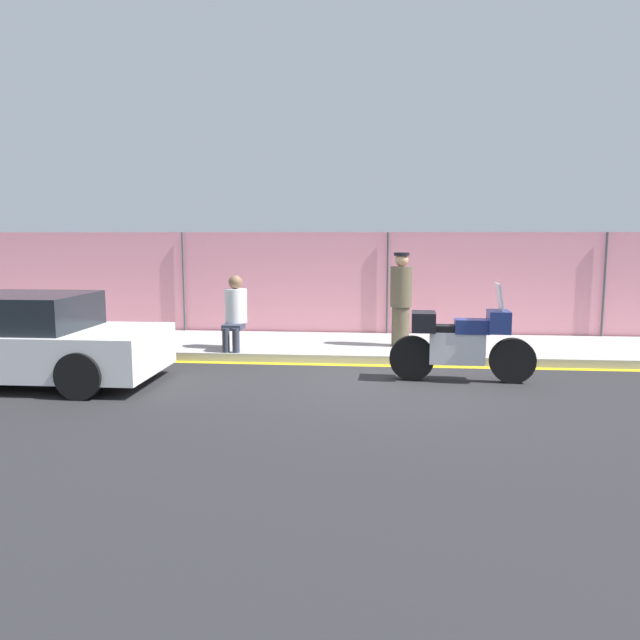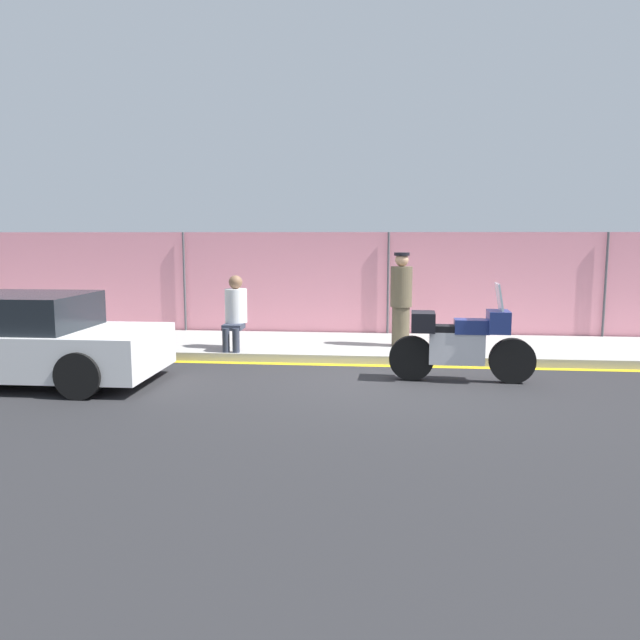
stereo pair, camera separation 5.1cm
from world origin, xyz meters
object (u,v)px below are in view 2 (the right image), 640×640
object	(u,v)px
parked_car_left_down_street	(23,340)
motorcycle	(460,342)
officer_standing	(401,299)
person_seated_on_curb	(235,309)

from	to	relation	value
parked_car_left_down_street	motorcycle	bearing A→B (deg)	5.85
officer_standing	person_seated_on_curb	xyz separation A→B (m)	(-3.08, -0.60, -0.15)
officer_standing	person_seated_on_curb	size ratio (longest dim) A/B	1.30
person_seated_on_curb	parked_car_left_down_street	xyz separation A→B (m)	(-2.78, -2.33, -0.25)
motorcycle	parked_car_left_down_street	world-z (taller)	motorcycle
person_seated_on_curb	parked_car_left_down_street	bearing A→B (deg)	-140.11
motorcycle	parked_car_left_down_street	bearing A→B (deg)	-171.65
person_seated_on_curb	parked_car_left_down_street	distance (m)	3.64
officer_standing	person_seated_on_curb	world-z (taller)	officer_standing
person_seated_on_curb	officer_standing	bearing A→B (deg)	10.98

